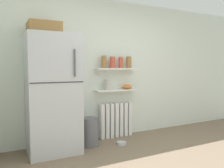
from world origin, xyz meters
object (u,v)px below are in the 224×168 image
Objects in this scene: pet_food_bowl at (122,143)px; storage_jar_0 at (104,62)px; radiator at (116,120)px; storage_jar_1 at (112,62)px; trash_bin at (90,132)px; storage_jar_3 at (129,62)px; vase at (107,85)px; shelf_bowl at (127,87)px; refrigerator at (53,92)px; storage_jar_2 at (121,62)px.

storage_jar_0 is at bearing 107.53° from pet_food_bowl.
radiator is 1.11m from storage_jar_1.
storage_jar_0 reaches higher than pet_food_bowl.
storage_jar_3 is at bearing 14.23° from trash_bin.
trash_bin is at bearing -157.81° from radiator.
shelf_bowl is at bearing 0.00° from vase.
storage_jar_1 reaches higher than pet_food_bowl.
shelf_bowl is at bearing -7.38° from radiator.
trash_bin reaches higher than pet_food_bowl.
refrigerator is 9.09× the size of storage_jar_1.
storage_jar_2 is (0.09, -0.03, 1.10)m from radiator.
shelf_bowl reaches higher than trash_bin.
storage_jar_0 is at bearing -180.00° from storage_jar_2.
storage_jar_1 is 1.14× the size of vase.
radiator is at bearing 173.56° from storage_jar_3.
trash_bin is (0.61, -0.01, -0.71)m from refrigerator.
vase is at bearing -180.00° from storage_jar_3.
trash_bin is (-0.72, -0.23, -1.19)m from storage_jar_2.
storage_jar_2 is 0.95× the size of storage_jar_3.
vase is (1.04, 0.21, 0.06)m from refrigerator.
refrigerator is 10.39× the size of vase.
shelf_bowl is 1.09m from pet_food_bowl.
refrigerator is at bearing -171.95° from storage_jar_3.
vase reaches higher than shelf_bowl.
refrigerator is 3.03× the size of radiator.
storage_jar_2 is 1.14× the size of vase.
shelf_bowl is at bearing 49.68° from pet_food_bowl.
trash_bin is at bearing -165.77° from storage_jar_3.
refrigerator is 1.47m from pet_food_bowl.
refrigerator is at bearing -168.93° from radiator.
refrigerator reaches higher than vase.
storage_jar_0 reaches higher than vase.
trash_bin is (-0.63, -0.26, -0.08)m from radiator.
vase is (-0.29, -0.00, -0.41)m from storage_jar_2.
storage_jar_1 is at bearing -180.00° from storage_jar_3.
storage_jar_2 is 1.15× the size of shelf_bowl.
storage_jar_2 is at bearing -18.72° from radiator.
radiator is 2.84× the size of storage_jar_3.
storage_jar_1 is 1.00× the size of storage_jar_2.
trash_bin is at bearing -165.24° from shelf_bowl.
vase is 0.91m from trash_bin.
storage_jar_1 is 1.47m from pet_food_bowl.
vase is at bearing 180.00° from storage_jar_1.
storage_jar_2 is at bearing 180.00° from shelf_bowl.
storage_jar_3 reaches higher than vase.
storage_jar_2 is 0.45× the size of trash_bin.
radiator is 3.00× the size of storage_jar_1.
storage_jar_3 is at bearing 0.00° from shelf_bowl.
radiator reaches higher than trash_bin.
storage_jar_2 is 0.50m from vase.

